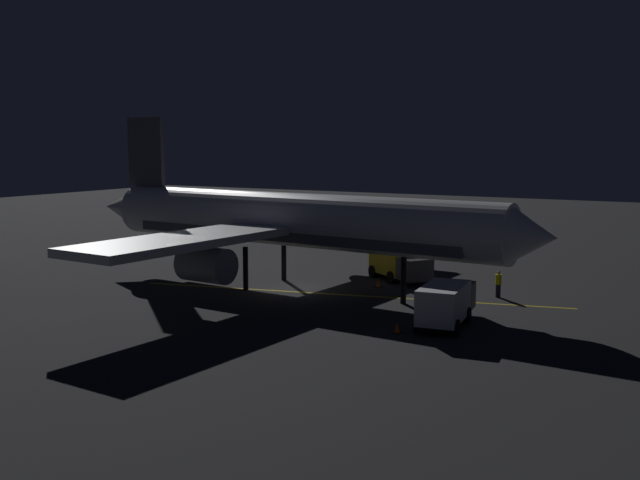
{
  "coord_description": "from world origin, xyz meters",
  "views": [
    {
      "loc": [
        42.17,
        25.93,
        9.94
      ],
      "look_at": [
        0.0,
        2.0,
        3.5
      ],
      "focal_mm": 41.37,
      "sensor_mm": 36.0,
      "label": 1
    }
  ],
  "objects_px": {
    "ground_crew_worker": "(498,284)",
    "baggage_truck": "(446,303)",
    "traffic_cone_near_right": "(378,283)",
    "traffic_cone_near_left": "(397,328)",
    "airliner": "(287,222)",
    "catering_truck": "(398,263)"
  },
  "relations": [
    {
      "from": "ground_crew_worker",
      "to": "baggage_truck",
      "type": "bearing_deg",
      "value": -2.7
    },
    {
      "from": "baggage_truck",
      "to": "traffic_cone_near_right",
      "type": "bearing_deg",
      "value": -135.54
    },
    {
      "from": "traffic_cone_near_right",
      "to": "ground_crew_worker",
      "type": "bearing_deg",
      "value": 95.01
    },
    {
      "from": "traffic_cone_near_left",
      "to": "traffic_cone_near_right",
      "type": "bearing_deg",
      "value": -150.44
    },
    {
      "from": "airliner",
      "to": "catering_truck",
      "type": "distance_m",
      "value": 8.95
    },
    {
      "from": "airliner",
      "to": "traffic_cone_near_left",
      "type": "height_order",
      "value": "airliner"
    },
    {
      "from": "baggage_truck",
      "to": "catering_truck",
      "type": "xyz_separation_m",
      "value": [
        -10.73,
        -7.52,
        0.05
      ]
    },
    {
      "from": "catering_truck",
      "to": "ground_crew_worker",
      "type": "distance_m",
      "value": 8.21
    },
    {
      "from": "baggage_truck",
      "to": "traffic_cone_near_left",
      "type": "distance_m",
      "value": 3.45
    },
    {
      "from": "airliner",
      "to": "baggage_truck",
      "type": "distance_m",
      "value": 14.26
    },
    {
      "from": "airliner",
      "to": "ground_crew_worker",
      "type": "height_order",
      "value": "airliner"
    },
    {
      "from": "traffic_cone_near_left",
      "to": "baggage_truck",
      "type": "bearing_deg",
      "value": 150.11
    },
    {
      "from": "baggage_truck",
      "to": "catering_truck",
      "type": "distance_m",
      "value": 13.1
    },
    {
      "from": "airliner",
      "to": "ground_crew_worker",
      "type": "distance_m",
      "value": 14.58
    },
    {
      "from": "baggage_truck",
      "to": "traffic_cone_near_right",
      "type": "xyz_separation_m",
      "value": [
        -7.92,
        -7.77,
        -0.97
      ]
    },
    {
      "from": "catering_truck",
      "to": "ground_crew_worker",
      "type": "relative_size",
      "value": 3.33
    },
    {
      "from": "baggage_truck",
      "to": "airliner",
      "type": "bearing_deg",
      "value": -109.17
    },
    {
      "from": "ground_crew_worker",
      "to": "traffic_cone_near_right",
      "type": "bearing_deg",
      "value": -84.99
    },
    {
      "from": "catering_truck",
      "to": "traffic_cone_near_left",
      "type": "height_order",
      "value": "catering_truck"
    },
    {
      "from": "traffic_cone_near_left",
      "to": "traffic_cone_near_right",
      "type": "relative_size",
      "value": 1.0
    },
    {
      "from": "catering_truck",
      "to": "traffic_cone_near_left",
      "type": "xyz_separation_m",
      "value": [
        13.6,
        5.87,
        -1.02
      ]
    },
    {
      "from": "baggage_truck",
      "to": "traffic_cone_near_left",
      "type": "bearing_deg",
      "value": -29.89
    }
  ]
}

